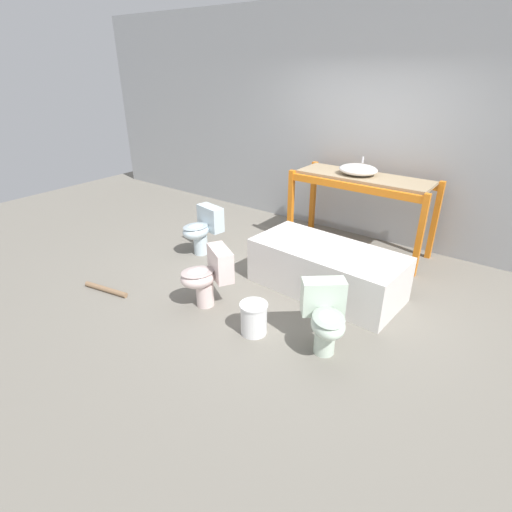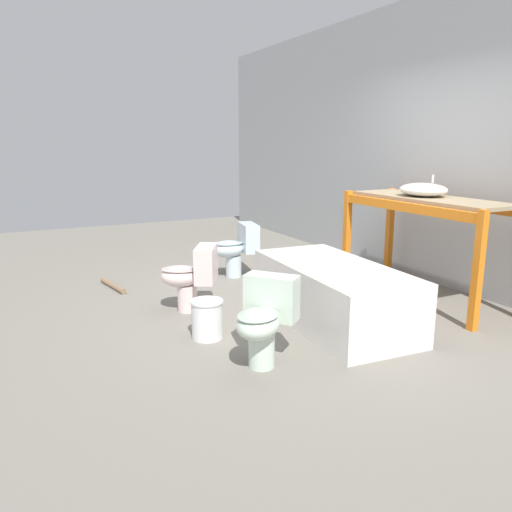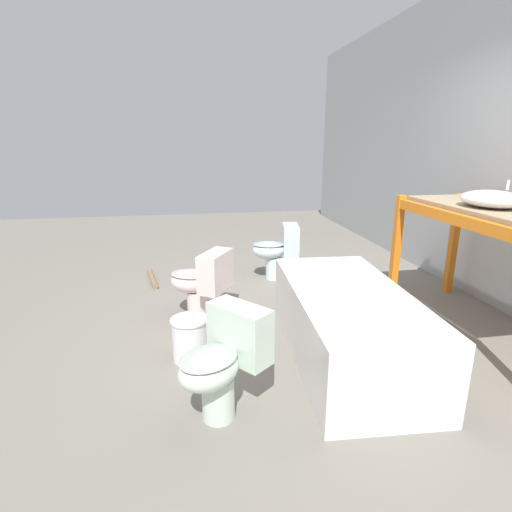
# 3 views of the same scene
# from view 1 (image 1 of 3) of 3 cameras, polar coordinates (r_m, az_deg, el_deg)

# --- Properties ---
(ground_plane) EXTENTS (12.00, 12.00, 0.00)m
(ground_plane) POSITION_cam_1_polar(r_m,az_deg,el_deg) (4.96, 5.73, -3.03)
(ground_plane) COLOR slate
(warehouse_wall_rear) EXTENTS (10.80, 0.08, 3.20)m
(warehouse_wall_rear) POSITION_cam_1_polar(r_m,az_deg,el_deg) (6.01, 15.81, 17.45)
(warehouse_wall_rear) COLOR #9EA0A3
(warehouse_wall_rear) RESTS_ON ground_plane
(shelving_rack) EXTENTS (1.88, 0.71, 1.05)m
(shelving_rack) POSITION_cam_1_polar(r_m,az_deg,el_deg) (5.57, 14.95, 9.31)
(shelving_rack) COLOR orange
(shelving_rack) RESTS_ON ground_plane
(sink_basin) EXTENTS (0.51, 0.44, 0.22)m
(sink_basin) POSITION_cam_1_polar(r_m,az_deg,el_deg) (5.53, 14.38, 11.87)
(sink_basin) COLOR white
(sink_basin) RESTS_ON shelving_rack
(bathtub_main) EXTENTS (1.75, 0.90, 0.54)m
(bathtub_main) POSITION_cam_1_polar(r_m,az_deg,el_deg) (4.60, 10.03, -1.43)
(bathtub_main) COLOR white
(bathtub_main) RESTS_ON ground_plane
(toilet_near) EXTENTS (0.43, 0.58, 0.64)m
(toilet_near) POSITION_cam_1_polar(r_m,az_deg,el_deg) (5.48, -7.66, 3.98)
(toilet_near) COLOR silver
(toilet_near) RESTS_ON ground_plane
(toilet_far) EXTENTS (0.56, 0.63, 0.64)m
(toilet_far) POSITION_cam_1_polar(r_m,az_deg,el_deg) (4.26, -6.87, -2.64)
(toilet_far) COLOR silver
(toilet_far) RESTS_ON ground_plane
(toilet_extra) EXTENTS (0.60, 0.63, 0.64)m
(toilet_extra) POSITION_cam_1_polar(r_m,az_deg,el_deg) (3.64, 9.89, -8.38)
(toilet_extra) COLOR silver
(toilet_extra) RESTS_ON ground_plane
(bucket_white) EXTENTS (0.27, 0.27, 0.33)m
(bucket_white) POSITION_cam_1_polar(r_m,az_deg,el_deg) (3.90, -0.32, -8.80)
(bucket_white) COLOR white
(bucket_white) RESTS_ON ground_plane
(loose_pipe) EXTENTS (0.60, 0.17, 0.06)m
(loose_pipe) POSITION_cam_1_polar(r_m,az_deg,el_deg) (4.94, -20.65, -4.48)
(loose_pipe) COLOR #8C6B4C
(loose_pipe) RESTS_ON ground_plane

